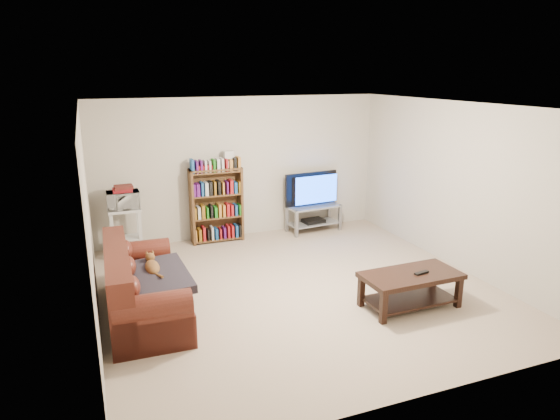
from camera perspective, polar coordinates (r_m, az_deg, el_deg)
name	(u,v)px	position (r m, az deg, el deg)	size (l,w,h in m)	color
floor	(298,289)	(6.74, 2.05, -9.00)	(5.00, 5.00, 0.00)	#C4AB91
ceiling	(300,106)	(6.14, 2.27, 11.82)	(5.00, 5.00, 0.00)	white
wall_back	(241,168)	(8.63, -4.44, 4.85)	(5.00, 5.00, 0.00)	beige
wall_front	(419,274)	(4.27, 15.63, -7.06)	(5.00, 5.00, 0.00)	beige
wall_left	(89,223)	(5.85, -20.98, -1.38)	(5.00, 5.00, 0.00)	beige
wall_right	(458,186)	(7.65, 19.63, 2.59)	(5.00, 5.00, 0.00)	beige
sofa	(139,292)	(6.17, -15.82, -8.96)	(0.89, 1.98, 0.84)	#531F15
blanket	(154,278)	(5.98, -14.17, -7.53)	(0.76, 0.98, 0.10)	#26222A
cat	(152,267)	(6.12, -14.38, -6.38)	(0.21, 0.53, 0.16)	brown
coffee_table	(410,283)	(6.35, 14.68, -8.12)	(1.22, 0.63, 0.44)	black
remote	(422,273)	(6.32, 15.87, -6.91)	(0.20, 0.05, 0.02)	black
tv_stand	(313,214)	(9.00, 3.84, -0.42)	(0.99, 0.52, 0.48)	#999EA3
television	(314,189)	(8.89, 3.90, 2.35)	(1.03, 0.14, 0.59)	black
dvd_player	(313,221)	(9.04, 3.83, -1.24)	(0.38, 0.27, 0.06)	black
bookshelf	(217,204)	(8.43, -7.27, 0.68)	(0.87, 0.28, 1.26)	brown
shelf_clutter	(221,161)	(8.32, -6.80, 5.54)	(0.64, 0.20, 0.28)	silver
microwave_stand	(126,226)	(8.06, -17.24, -1.74)	(0.49, 0.36, 0.78)	silver
microwave	(123,200)	(7.95, -17.48, 1.10)	(0.48, 0.33, 0.27)	silver
game_boxes	(122,190)	(7.92, -17.57, 2.20)	(0.28, 0.25, 0.05)	maroon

